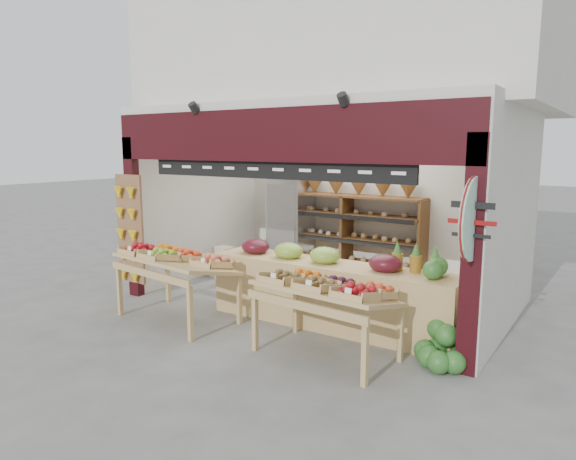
# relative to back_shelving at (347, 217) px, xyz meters

# --- Properties ---
(ground) EXTENTS (60.00, 60.00, 0.00)m
(ground) POSITION_rel_back_shelving_xyz_m (0.32, -1.95, -1.19)
(ground) COLOR #63635E
(ground) RESTS_ON ground
(shop_structure) EXTENTS (6.36, 5.12, 5.40)m
(shop_structure) POSITION_rel_back_shelving_xyz_m (0.32, -0.34, 2.73)
(shop_structure) COLOR beige
(shop_structure) RESTS_ON ground
(banana_board) EXTENTS (0.60, 0.15, 1.80)m
(banana_board) POSITION_rel_back_shelving_xyz_m (-2.41, -3.13, -0.07)
(banana_board) COLOR brown
(banana_board) RESTS_ON ground
(gift_sign) EXTENTS (0.04, 0.93, 0.92)m
(gift_sign) POSITION_rel_back_shelving_xyz_m (3.07, -3.10, 0.56)
(gift_sign) COLOR #C2F4D7
(gift_sign) RESTS_ON ground
(back_shelving) EXTENTS (3.03, 0.50, 1.87)m
(back_shelving) POSITION_rel_back_shelving_xyz_m (0.00, 0.00, 0.00)
(back_shelving) COLOR brown
(back_shelving) RESTS_ON ground
(refrigerator) EXTENTS (0.77, 0.77, 1.89)m
(refrigerator) POSITION_rel_back_shelving_xyz_m (-1.18, -0.12, -0.24)
(refrigerator) COLOR silver
(refrigerator) RESTS_ON ground
(cardboard_stack) EXTENTS (0.94, 0.69, 0.61)m
(cardboard_stack) POSITION_rel_back_shelving_xyz_m (-1.76, -1.28, -0.97)
(cardboard_stack) COLOR beige
(cardboard_stack) RESTS_ON ground
(mid_counter) EXTENTS (3.61, 0.76, 1.12)m
(mid_counter) POSITION_rel_back_shelving_xyz_m (1.04, -2.50, -0.70)
(mid_counter) COLOR tan
(mid_counter) RESTS_ON ground
(display_table_left) EXTENTS (1.87, 1.18, 1.11)m
(display_table_left) POSITION_rel_back_shelving_xyz_m (-1.04, -3.46, -0.32)
(display_table_left) COLOR tan
(display_table_left) RESTS_ON ground
(display_table_right) EXTENTS (1.75, 1.07, 1.06)m
(display_table_right) POSITION_rel_back_shelving_xyz_m (1.53, -3.46, -0.35)
(display_table_right) COLOR tan
(display_table_right) RESTS_ON ground
(watermelon_pile) EXTENTS (0.69, 0.66, 0.50)m
(watermelon_pile) POSITION_rel_back_shelving_xyz_m (2.80, -2.95, -1.00)
(watermelon_pile) COLOR #1F4F1A
(watermelon_pile) RESTS_ON ground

